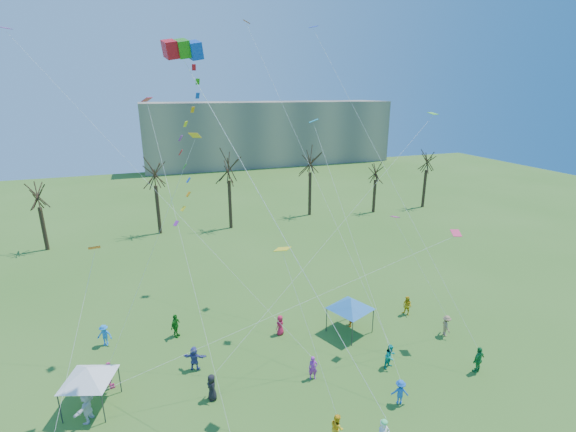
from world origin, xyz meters
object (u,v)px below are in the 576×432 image
object	(u,v)px
canopy_tent_white	(88,374)
canopy_tent_blue	(351,303)
big_box_kite	(193,149)
distant_building	(269,133)

from	to	relation	value
canopy_tent_white	canopy_tent_blue	xyz separation A→B (m)	(17.64, 1.78, 0.11)
big_box_kite	canopy_tent_white	xyz separation A→B (m)	(-6.55, 1.59, -12.58)
distant_building	canopy_tent_white	bearing A→B (deg)	-114.28
distant_building	canopy_tent_blue	bearing A→B (deg)	-102.50
big_box_kite	canopy_tent_blue	world-z (taller)	big_box_kite
distant_building	canopy_tent_blue	xyz separation A→B (m)	(-16.27, -73.40, -5.08)
big_box_kite	canopy_tent_white	size ratio (longest dim) A/B	5.87
big_box_kite	canopy_tent_white	world-z (taller)	big_box_kite
canopy_tent_blue	big_box_kite	bearing A→B (deg)	-163.12
big_box_kite	distant_building	bearing A→B (deg)	70.38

